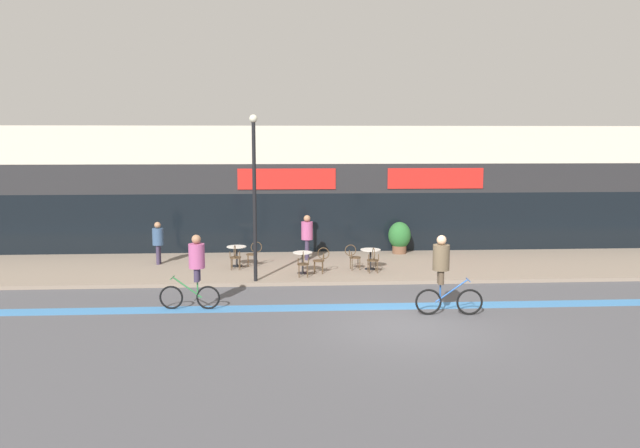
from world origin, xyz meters
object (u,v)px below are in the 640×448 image
Objects in this scene: cafe_chair_2_side at (353,255)px; lamp_post at (254,187)px; cafe_chair_1_near at (303,262)px; cyclist_0 at (195,266)px; cafe_chair_2_near at (373,258)px; cyclist_1 at (443,269)px; pedestrian_far_end at (158,239)px; cafe_chair_0_side at (254,252)px; bistro_table_0 at (237,252)px; pedestrian_near_end at (307,233)px; cafe_chair_0_near at (235,256)px; cafe_chair_1_side at (321,258)px; bistro_table_2 at (370,255)px; planter_pot at (400,237)px; bistro_table_1 at (303,258)px.

lamp_post is (-3.38, -1.59, 2.58)m from cafe_chair_2_side.
cyclist_0 reaches higher than cafe_chair_1_near.
cyclist_1 reaches higher than cafe_chair_2_near.
pedestrian_far_end is (-7.72, 2.01, 0.42)m from cafe_chair_2_near.
cafe_chair_0_side is 0.41× the size of cyclist_1.
pedestrian_near_end is (2.61, 1.11, 0.50)m from bistro_table_0.
cafe_chair_0_side is at bearing -41.87° from cafe_chair_0_near.
pedestrian_near_end reaches higher than cafe_chair_0_side.
cyclist_0 reaches higher than pedestrian_far_end.
bistro_table_0 is 3.27m from cafe_chair_1_side.
bistro_table_0 is 0.82× the size of cafe_chair_1_near.
cafe_chair_2_side is 0.17× the size of lamp_post.
bistro_table_2 is at bearing -89.14° from cafe_chair_0_near.
cafe_chair_0_side is 3.62m from pedestrian_far_end.
bistro_table_2 is 1.89m from cafe_chair_1_side.
lamp_post is at bearing 33.34° from cafe_chair_1_side.
bistro_table_2 is at bearing -1.63° from cafe_chair_2_near.
cafe_chair_1_side is at bearing -24.20° from bistro_table_0.
cafe_chair_0_near is at bearing -19.86° from pedestrian_far_end.
bistro_table_0 is 0.82× the size of cafe_chair_0_side.
cafe_chair_2_side is at bearing -89.57° from cafe_chair_0_near.
pedestrian_near_end is (1.82, 3.51, -2.07)m from lamp_post.
pedestrian_far_end reaches higher than cafe_chair_2_near.
cyclist_1 reaches higher than cafe_chair_1_near.
pedestrian_near_end is at bearing -163.71° from planter_pot.
cyclist_0 is at bearing 54.09° from cafe_chair_1_side.
cafe_chair_0_near is at bearing -90.36° from bistro_table_0.
cafe_chair_0_side is at bearing -100.91° from cyclist_0.
cafe_chair_0_side is at bearing -159.03° from planter_pot.
cafe_chair_2_side is 0.52× the size of pedestrian_near_end.
cafe_chair_1_side is (2.99, -0.72, 0.00)m from cafe_chair_0_near.
cyclist_0 is 1.34× the size of pedestrian_far_end.
pedestrian_near_end is (-0.37, 2.46, 0.51)m from cafe_chair_1_side.
cafe_chair_2_near is at bearing -50.96° from cafe_chair_2_side.
planter_pot is at bearing 62.00° from bistro_table_2.
cyclist_0 is (-1.38, -5.29, 0.60)m from cafe_chair_0_side.
bistro_table_1 is 0.82× the size of cafe_chair_2_near.
bistro_table_0 is 6.77m from planter_pot.
bistro_table_1 is 5.06m from cyclist_0.
bistro_table_0 is 2.88m from pedestrian_near_end.
cafe_chair_1_near is at bearing -39.67° from bistro_table_0.
planter_pot is at bearing 19.14° from bistro_table_0.
bistro_table_1 is 2.51m from pedestrian_near_end.
cafe_chair_0_side is 0.52× the size of pedestrian_near_end.
cafe_chair_0_near is 3.23m from lamp_post.
cafe_chair_1_near is at bearing -129.44° from cyclist_0.
cyclist_0 is (-3.11, -3.95, 0.59)m from bistro_table_1.
bistro_table_0 is 0.82× the size of cafe_chair_1_side.
pedestrian_far_end is (-9.32, -1.64, 0.26)m from planter_pot.
planter_pot reaches higher than cafe_chair_1_side.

